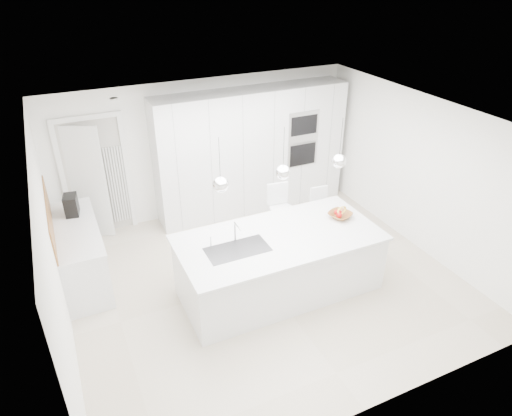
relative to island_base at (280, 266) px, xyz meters
name	(u,v)px	position (x,y,z in m)	size (l,w,h in m)	color
floor	(264,280)	(-0.10, 0.30, -0.43)	(5.50, 5.50, 0.00)	beige
wall_back	(205,148)	(-0.10, 2.80, 0.82)	(5.50, 5.50, 0.00)	white
wall_left	(53,256)	(-2.85, 0.30, 0.82)	(5.00, 5.00, 0.00)	white
ceiling	(266,121)	(-0.10, 0.30, 2.07)	(5.50, 5.50, 0.00)	white
tall_cabinets	(252,151)	(0.70, 2.50, 0.72)	(3.60, 0.60, 2.30)	white
oven_stack	(303,139)	(1.60, 2.19, 0.92)	(0.62, 0.04, 1.05)	#A5A5A8
doorway_frame	(97,179)	(-2.05, 2.77, 0.59)	(1.11, 0.08, 2.13)	white
hallway_door	(82,184)	(-2.30, 2.72, 0.57)	(0.82, 0.04, 2.00)	white
radiator	(118,185)	(-1.73, 2.76, 0.42)	(0.32, 0.04, 1.40)	white
left_base_cabinets	(81,255)	(-2.55, 1.50, 0.00)	(0.60, 1.80, 0.86)	white
left_worktop	(75,229)	(-2.55, 1.50, 0.45)	(0.62, 1.82, 0.04)	white
oak_backsplash	(49,217)	(-2.84, 1.50, 0.72)	(0.02, 1.80, 0.50)	#95602F
island_base	(280,266)	(0.00, 0.00, 0.00)	(2.80, 1.20, 0.86)	white
island_worktop	(279,238)	(0.00, 0.05, 0.45)	(2.84, 1.40, 0.04)	white
island_sink	(238,254)	(-0.65, 0.00, 0.39)	(0.84, 0.44, 0.18)	#3F3F42
island_tap	(235,232)	(-0.60, 0.20, 0.62)	(0.02, 0.02, 0.30)	white
pendant_left	(221,185)	(-0.85, 0.00, 1.47)	(0.20, 0.20, 0.20)	white
pendant_mid	(283,172)	(0.00, 0.00, 1.47)	(0.20, 0.20, 0.20)	white
pendant_right	(339,161)	(0.85, 0.00, 1.47)	(0.20, 0.20, 0.20)	white
fruit_bowl	(340,215)	(1.06, 0.13, 0.51)	(0.33, 0.33, 0.08)	#95602F
espresso_machine	(71,205)	(-2.53, 1.92, 0.62)	(0.19, 0.29, 0.31)	black
bar_stool_left	(281,218)	(0.53, 1.00, 0.13)	(0.37, 0.52, 1.12)	white
bar_stool_right	(321,217)	(1.22, 0.86, 0.06)	(0.33, 0.45, 0.99)	white
apple_a	(339,213)	(1.06, 0.16, 0.54)	(0.08, 0.08, 0.08)	red
apple_b	(339,215)	(1.01, 0.09, 0.54)	(0.09, 0.09, 0.09)	red
apple_c	(337,212)	(1.03, 0.18, 0.54)	(0.08, 0.08, 0.08)	red
banana_bunch	(342,210)	(1.09, 0.14, 0.59)	(0.21, 0.21, 0.03)	gold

